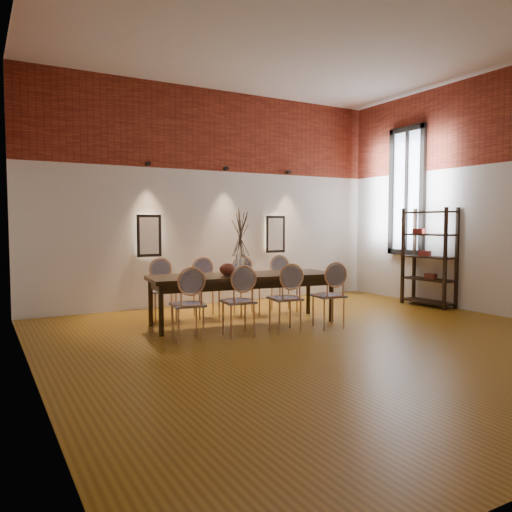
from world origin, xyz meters
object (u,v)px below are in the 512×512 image
chair_far_c (247,286)px  book (239,272)px  vase (241,265)px  chair_far_a (163,290)px  chair_near_c (285,298)px  chair_far_d (284,284)px  bowl (228,269)px  chair_near_b (238,301)px  chair_far_b (206,288)px  shelving_rack (429,257)px  dining_table (243,299)px  chair_near_d (328,295)px  chair_near_a (188,304)px

chair_far_c → book: chair_far_c is taller
vase → chair_far_a: bearing=137.4°
chair_near_c → chair_far_d: size_ratio=1.00×
bowl → vase: bearing=5.8°
chair_near_b → chair_far_c: size_ratio=1.00×
chair_far_b → chair_far_c: same height
chair_far_c → shelving_rack: shelving_rack is taller
dining_table → chair_near_d: chair_near_d is taller
chair_near_b → shelving_rack: size_ratio=0.52×
chair_far_d → chair_near_b: bearing=46.2°
chair_far_c → shelving_rack: (3.31, -0.90, 0.43)m
chair_far_a → chair_far_b: size_ratio=1.00×
chair_near_c → vase: 0.93m
chair_near_d → vase: vase is taller
chair_near_d → chair_far_c: bearing=115.6°
chair_near_d → chair_far_d: same height
dining_table → chair_near_d: size_ratio=2.97×
dining_table → chair_far_c: bearing=64.4°
chair_near_a → chair_near_b: same height
chair_far_d → chair_far_b: bearing=-0.0°
chair_near_d → chair_far_c: (-0.52, 1.53, 0.00)m
chair_near_b → chair_far_c: same height
chair_far_c → bowl: size_ratio=3.92×
chair_far_b → chair_near_b: bearing=90.0°
chair_near_a → chair_near_b: 0.70m
chair_near_a → chair_far_d: bearing=34.8°
dining_table → chair_near_a: chair_near_a is taller
chair_near_c → chair_near_d: 0.70m
dining_table → chair_near_c: chair_near_c is taller
shelving_rack → bowl: bearing=174.6°
chair_near_d → chair_near_c: bearing=-180.0°
chair_near_a → chair_far_b: size_ratio=1.00×
chair_near_d → shelving_rack: 2.89m
chair_near_c → chair_far_a: (-1.22, 1.61, 0.00)m
chair_near_a → bowl: (0.86, 0.58, 0.37)m
chair_near_a → chair_far_c: size_ratio=1.00×
chair_far_c → chair_near_c: bearing=90.0°
chair_near_d → vase: size_ratio=3.13×
chair_far_a → chair_near_a: bearing=90.0°
chair_near_a → chair_far_a: bearing=90.0°
book → chair_far_a: bearing=146.0°
chair_near_d → book: chair_near_d is taller
shelving_rack → chair_far_c: bearing=162.2°
chair_near_d → chair_far_a: bearing=145.2°
dining_table → chair_near_a: 1.28m
chair_near_b → book: size_ratio=3.62×
chair_far_b → vase: size_ratio=3.13×
chair_near_d → book: (-0.93, 1.03, 0.30)m
bowl → book: (0.29, 0.20, -0.07)m
chair_far_d → shelving_rack: size_ratio=0.52×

